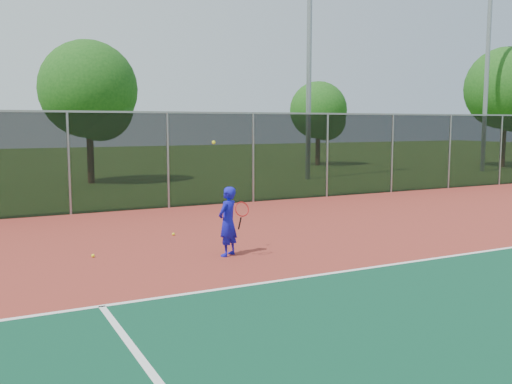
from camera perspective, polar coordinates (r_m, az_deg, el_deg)
court_apron at (r=11.57m, az=22.71°, el=-7.02°), size 30.00×20.00×0.02m
fence_back at (r=19.29m, az=-0.29°, el=3.57°), size 30.00×0.06×3.03m
tennis_player at (r=11.48m, az=-2.83°, el=-2.94°), size 0.61×0.70×2.33m
practice_ball_0 at (r=13.76m, az=-8.26°, el=-4.19°), size 0.07×0.07×0.07m
practice_ball_1 at (r=11.90m, az=-15.99°, el=-6.14°), size 0.07×0.07×0.07m
floodlight_n at (r=27.81m, az=5.36°, el=16.28°), size 0.90×0.40×12.89m
floodlight_ne at (r=34.58m, az=22.23°, el=13.96°), size 0.90×0.40×12.89m
tree_back_left at (r=26.48m, az=-16.18°, el=9.41°), size 4.30×4.30×6.32m
tree_back_mid at (r=36.57m, az=6.44°, el=7.88°), size 3.61×3.61×5.30m
tree_back_right at (r=38.08m, az=23.89°, el=9.13°), size 4.93×4.93×7.24m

